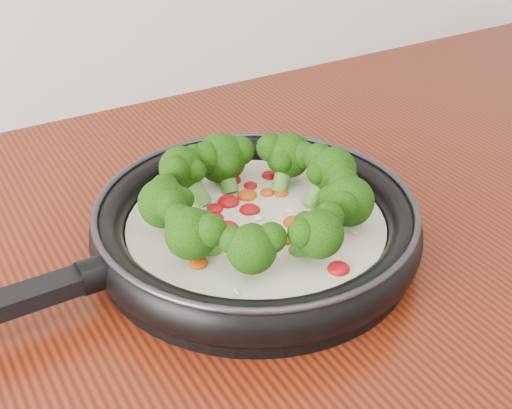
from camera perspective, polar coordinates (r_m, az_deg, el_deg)
skillet at (r=0.63m, az=-0.21°, el=-1.40°), size 0.47×0.31×0.08m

